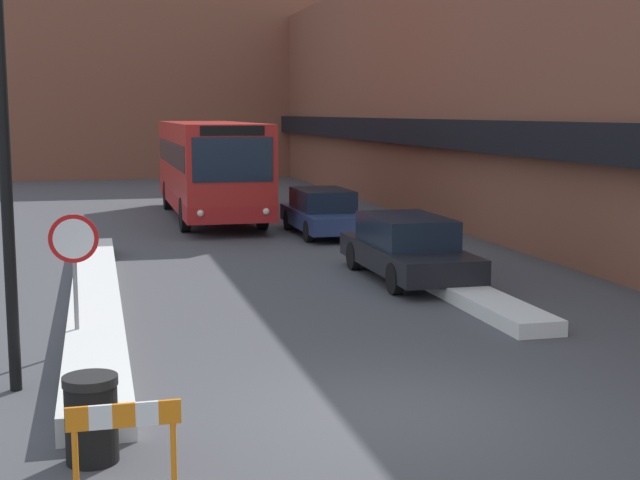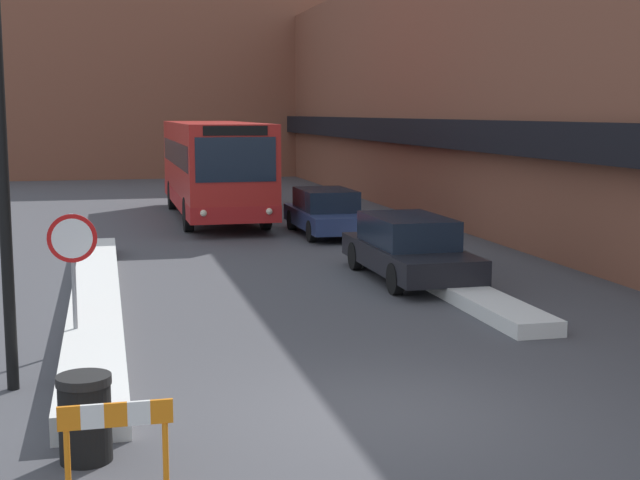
{
  "view_description": "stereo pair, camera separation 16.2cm",
  "coord_description": "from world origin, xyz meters",
  "px_view_note": "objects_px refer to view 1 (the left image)",
  "views": [
    {
      "loc": [
        -3.51,
        -10.12,
        3.72
      ],
      "look_at": [
        0.64,
        6.34,
        1.28
      ],
      "focal_mm": 50.0,
      "sensor_mm": 36.0,
      "label": 1
    },
    {
      "loc": [
        -3.35,
        -10.16,
        3.72
      ],
      "look_at": [
        0.64,
        6.34,
        1.28
      ],
      "focal_mm": 50.0,
      "sensor_mm": 36.0,
      "label": 2
    }
  ],
  "objects_px": {
    "trash_bin": "(91,419)",
    "construction_barricade": "(124,430)",
    "stop_sign": "(74,253)",
    "parked_car_front": "(407,247)",
    "street_lamp": "(23,80)",
    "city_bus": "(210,167)",
    "parked_car_middle": "(323,212)"
  },
  "relations": [
    {
      "from": "city_bus",
      "to": "stop_sign",
      "type": "height_order",
      "value": "city_bus"
    },
    {
      "from": "stop_sign",
      "to": "city_bus",
      "type": "bearing_deg",
      "value": 76.05
    },
    {
      "from": "city_bus",
      "to": "parked_car_middle",
      "type": "bearing_deg",
      "value": -60.6
    },
    {
      "from": "street_lamp",
      "to": "trash_bin",
      "type": "distance_m",
      "value": 4.68
    },
    {
      "from": "trash_bin",
      "to": "construction_barricade",
      "type": "relative_size",
      "value": 0.86
    },
    {
      "from": "city_bus",
      "to": "parked_car_front",
      "type": "distance_m",
      "value": 13.0
    },
    {
      "from": "parked_car_middle",
      "to": "construction_barricade",
      "type": "distance_m",
      "value": 18.93
    },
    {
      "from": "parked_car_middle",
      "to": "trash_bin",
      "type": "xyz_separation_m",
      "value": [
        -6.85,
        -16.79,
        -0.22
      ]
    },
    {
      "from": "parked_car_front",
      "to": "street_lamp",
      "type": "height_order",
      "value": "street_lamp"
    },
    {
      "from": "parked_car_front",
      "to": "construction_barricade",
      "type": "relative_size",
      "value": 4.43
    },
    {
      "from": "parked_car_front",
      "to": "parked_car_middle",
      "type": "bearing_deg",
      "value": 90.0
    },
    {
      "from": "city_bus",
      "to": "street_lamp",
      "type": "height_order",
      "value": "street_lamp"
    },
    {
      "from": "parked_car_middle",
      "to": "stop_sign",
      "type": "height_order",
      "value": "stop_sign"
    },
    {
      "from": "parked_car_front",
      "to": "parked_car_middle",
      "type": "xyz_separation_m",
      "value": [
        0.0,
        7.62,
        -0.02
      ]
    },
    {
      "from": "street_lamp",
      "to": "parked_car_middle",
      "type": "bearing_deg",
      "value": 61.51
    },
    {
      "from": "stop_sign",
      "to": "trash_bin",
      "type": "distance_m",
      "value": 4.82
    },
    {
      "from": "city_bus",
      "to": "street_lamp",
      "type": "relative_size",
      "value": 1.64
    },
    {
      "from": "parked_car_front",
      "to": "construction_barricade",
      "type": "height_order",
      "value": "parked_car_front"
    },
    {
      "from": "city_bus",
      "to": "stop_sign",
      "type": "relative_size",
      "value": 5.11
    },
    {
      "from": "trash_bin",
      "to": "construction_barricade",
      "type": "distance_m",
      "value": 1.04
    },
    {
      "from": "city_bus",
      "to": "trash_bin",
      "type": "distance_m",
      "value": 22.22
    },
    {
      "from": "construction_barricade",
      "to": "street_lamp",
      "type": "bearing_deg",
      "value": 105.54
    },
    {
      "from": "city_bus",
      "to": "parked_car_front",
      "type": "bearing_deg",
      "value": -77.39
    },
    {
      "from": "parked_car_front",
      "to": "stop_sign",
      "type": "height_order",
      "value": "stop_sign"
    },
    {
      "from": "parked_car_middle",
      "to": "stop_sign",
      "type": "distance_m",
      "value": 14.05
    },
    {
      "from": "stop_sign",
      "to": "parked_car_front",
      "type": "bearing_deg",
      "value": 32.34
    },
    {
      "from": "parked_car_middle",
      "to": "trash_bin",
      "type": "height_order",
      "value": "parked_car_middle"
    },
    {
      "from": "stop_sign",
      "to": "construction_barricade",
      "type": "height_order",
      "value": "stop_sign"
    },
    {
      "from": "trash_bin",
      "to": "construction_barricade",
      "type": "bearing_deg",
      "value": -71.92
    },
    {
      "from": "trash_bin",
      "to": "parked_car_front",
      "type": "bearing_deg",
      "value": 53.26
    },
    {
      "from": "construction_barricade",
      "to": "parked_car_front",
      "type": "bearing_deg",
      "value": 57.25
    },
    {
      "from": "parked_car_middle",
      "to": "construction_barricade",
      "type": "bearing_deg",
      "value": -110.17
    }
  ]
}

